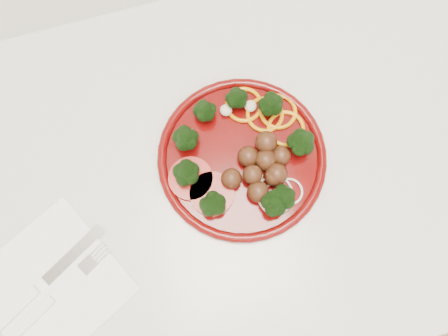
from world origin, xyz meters
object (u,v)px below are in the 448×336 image
object	(u,v)px
plate	(243,157)
knife	(34,292)
napkin	(52,285)
fork	(44,307)

from	to	relation	value
plate	knife	distance (m)	0.34
napkin	knife	world-z (taller)	knife
plate	napkin	distance (m)	0.32
napkin	fork	world-z (taller)	fork
napkin	knife	distance (m)	0.02
knife	fork	size ratio (longest dim) A/B	1.13
plate	napkin	bearing A→B (deg)	-162.05
plate	napkin	size ratio (longest dim) A/B	1.42
plate	fork	size ratio (longest dim) A/B	1.60
napkin	plate	bearing A→B (deg)	17.95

